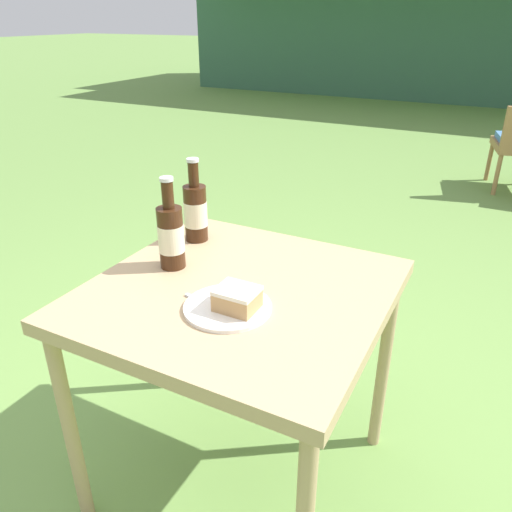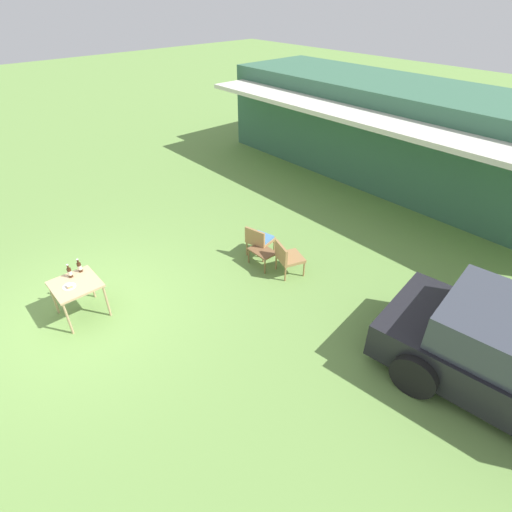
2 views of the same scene
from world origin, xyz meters
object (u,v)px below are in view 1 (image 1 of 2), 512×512
(cake_on_plate, at_px, (232,303))
(cola_bottle_far, at_px, (195,211))
(cola_bottle_near, at_px, (171,235))
(patio_table, at_px, (239,311))

(cake_on_plate, distance_m, cola_bottle_far, 0.46)
(cake_on_plate, relative_size, cola_bottle_near, 0.82)
(patio_table, bearing_deg, cola_bottle_far, 142.15)
(patio_table, xyz_separation_m, cola_bottle_near, (-0.23, 0.02, 0.17))
(cola_bottle_near, relative_size, cola_bottle_far, 1.00)
(cake_on_plate, xyz_separation_m, cola_bottle_near, (-0.27, 0.13, 0.08))
(cake_on_plate, xyz_separation_m, cola_bottle_far, (-0.32, 0.32, 0.08))
(cola_bottle_near, bearing_deg, patio_table, -5.35)
(cake_on_plate, bearing_deg, patio_table, 111.35)
(patio_table, bearing_deg, cake_on_plate, -68.65)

